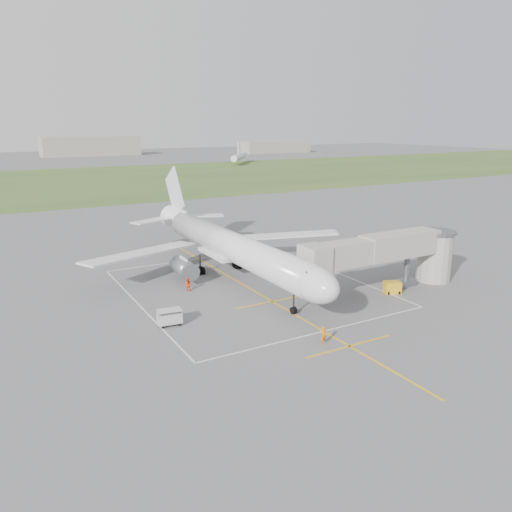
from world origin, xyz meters
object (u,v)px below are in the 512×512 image
jet_bridge (395,253)px  ramp_worker_nose (324,336)px  ramp_worker_wing (188,284)px  airliner (231,246)px  baggage_cart (170,317)px  gpu_unit (392,288)px

jet_bridge → ramp_worker_nose: size_ratio=13.32×
ramp_worker_nose → ramp_worker_wing: ramp_worker_nose is taller
airliner → ramp_worker_nose: bearing=-94.6°
jet_bridge → baggage_cart: (-28.68, 2.68, -3.87)m
jet_bridge → ramp_worker_nose: bearing=-153.1°
baggage_cart → ramp_worker_wing: bearing=65.5°
baggage_cart → ramp_worker_wing: baggage_cart is taller
ramp_worker_nose → baggage_cart: bearing=126.9°
jet_bridge → gpu_unit: size_ratio=10.15×
ramp_worker_nose → jet_bridge: bearing=20.0°
baggage_cart → jet_bridge: bearing=2.0°
jet_bridge → ramp_worker_nose: jet_bridge is taller
airliner → gpu_unit: bearing=-47.0°
jet_bridge → baggage_cart: jet_bridge is taller
airliner → ramp_worker_nose: 23.49m
ramp_worker_nose → ramp_worker_wing: (-5.31, 20.95, -0.04)m
airliner → baggage_cart: airliner is taller
jet_bridge → ramp_worker_wing: size_ratio=13.97×
gpu_unit → airliner: bearing=155.8°
airliner → baggage_cart: size_ratio=17.94×
gpu_unit → baggage_cart: 27.69m
baggage_cart → ramp_worker_wing: 11.02m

